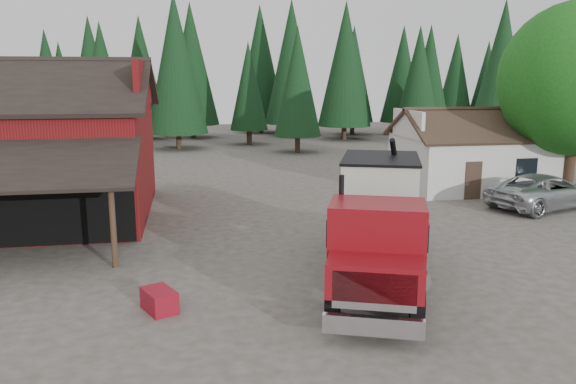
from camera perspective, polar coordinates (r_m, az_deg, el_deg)
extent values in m
plane|color=#4D463C|center=(18.08, 0.15, -8.79)|extent=(120.00, 120.00, 0.00)
cube|color=maroon|center=(28.13, -26.43, 2.63)|extent=(12.00, 10.00, 5.00)
cube|color=black|center=(30.27, -25.71, 9.92)|extent=(12.80, 5.53, 2.35)
cube|color=maroon|center=(26.76, -14.52, 10.61)|extent=(0.25, 7.00, 2.00)
cylinder|color=#382619|center=(19.59, -17.34, -3.42)|extent=(0.20, 0.20, 2.80)
cube|color=silver|center=(34.04, 18.21, 2.93)|extent=(8.00, 6.00, 3.00)
cube|color=#38281E|center=(32.49, 19.70, 6.44)|extent=(8.60, 3.42, 1.80)
cube|color=#38281E|center=(35.12, 17.30, 6.93)|extent=(8.60, 3.42, 1.80)
cube|color=silver|center=(32.10, 12.10, 6.81)|extent=(0.20, 4.20, 1.50)
cube|color=silver|center=(35.86, 24.13, 6.53)|extent=(0.20, 4.20, 1.50)
cube|color=#38281E|center=(30.79, 18.29, 1.11)|extent=(0.90, 0.06, 2.00)
cube|color=black|center=(32.21, 23.08, 2.29)|extent=(1.20, 0.06, 1.00)
cylinder|color=#382619|center=(33.65, 26.64, 2.35)|extent=(0.60, 0.60, 3.20)
sphere|color=#145815|center=(33.30, 24.68, 8.33)|extent=(4.40, 4.40, 4.40)
cylinder|color=#382619|center=(47.85, 0.97, 5.02)|extent=(0.44, 0.44, 1.60)
cone|color=black|center=(47.54, 0.99, 11.14)|extent=(3.96, 3.96, 9.00)
cylinder|color=#382619|center=(49.75, 20.36, 4.55)|extent=(0.44, 0.44, 1.60)
cone|color=black|center=(49.45, 20.87, 11.58)|extent=(4.84, 4.84, 11.00)
cylinder|color=#382619|center=(50.99, -11.05, 5.22)|extent=(0.44, 0.44, 1.60)
cone|color=black|center=(50.71, -11.34, 12.65)|extent=(5.28, 5.28, 12.00)
cylinder|color=black|center=(15.20, 4.63, -10.59)|extent=(0.73, 1.20, 1.14)
cylinder|color=black|center=(15.18, 12.98, -10.90)|extent=(0.73, 1.20, 1.14)
cylinder|color=black|center=(19.88, 5.99, -5.21)|extent=(0.73, 1.20, 1.14)
cylinder|color=black|center=(19.87, 12.29, -5.44)|extent=(0.73, 1.20, 1.14)
cylinder|color=black|center=(21.27, 6.27, -4.09)|extent=(0.73, 1.20, 1.14)
cylinder|color=black|center=(21.26, 12.15, -4.30)|extent=(0.73, 1.20, 1.14)
cube|color=black|center=(18.14, 9.09, -5.59)|extent=(4.10, 8.77, 0.41)
cube|color=silver|center=(13.68, 8.64, -13.32)|extent=(2.31, 0.99, 0.47)
cube|color=silver|center=(13.45, 8.76, -9.93)|extent=(1.89, 0.77, 0.93)
cube|color=maroon|center=(13.97, 8.84, -8.41)|extent=(2.65, 2.06, 0.88)
cube|color=maroon|center=(15.08, 9.02, -4.63)|extent=(2.94, 2.50, 1.92)
cube|color=black|center=(14.20, 9.00, -4.35)|extent=(2.08, 0.82, 0.93)
cylinder|color=black|center=(15.88, 5.41, -1.58)|extent=(0.19, 0.19, 1.87)
cube|color=black|center=(16.09, 9.09, -3.78)|extent=(2.43, 0.98, 1.66)
cube|color=black|center=(19.45, 9.19, -3.55)|extent=(4.53, 6.55, 0.17)
cube|color=beige|center=(19.11, 9.34, 0.89)|extent=(3.40, 4.03, 1.66)
cone|color=beige|center=(19.33, 9.24, -2.13)|extent=(2.92, 2.92, 0.73)
cube|color=black|center=(18.98, 9.43, 3.41)|extent=(3.54, 4.16, 0.08)
cylinder|color=black|center=(20.56, 11.12, 1.29)|extent=(1.46, 1.99, 3.16)
cube|color=maroon|center=(21.81, 7.69, -1.06)|extent=(0.87, 0.99, 0.47)
cylinder|color=silver|center=(16.14, 13.21, -8.35)|extent=(0.90, 1.17, 0.58)
imported|color=#B6BABF|center=(30.07, 24.66, 0.08)|extent=(6.61, 4.54, 1.68)
cube|color=maroon|center=(16.05, -12.93, -10.67)|extent=(1.11, 1.29, 0.60)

